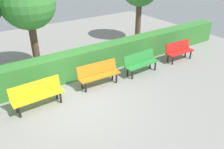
# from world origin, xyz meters

# --- Properties ---
(ground_plane) EXTENTS (19.96, 19.96, 0.00)m
(ground_plane) POSITION_xyz_m (0.00, 0.00, 0.00)
(ground_plane) COLOR gray
(bench_red) EXTENTS (1.48, 0.51, 0.86)m
(bench_red) POSITION_xyz_m (-5.37, -0.66, 0.48)
(bench_red) COLOR red
(bench_red) RESTS_ON ground_plane
(bench_green) EXTENTS (1.61, 0.52, 0.86)m
(bench_green) POSITION_xyz_m (-3.06, -0.66, 0.48)
(bench_green) COLOR #2D8C38
(bench_green) RESTS_ON ground_plane
(bench_orange) EXTENTS (1.62, 0.55, 0.86)m
(bench_orange) POSITION_xyz_m (-1.10, -0.77, 0.48)
(bench_orange) COLOR orange
(bench_orange) RESTS_ON ground_plane
(bench_yellow) EXTENTS (1.65, 0.50, 0.86)m
(bench_yellow) POSITION_xyz_m (1.23, -0.67, 0.48)
(bench_yellow) COLOR yellow
(bench_yellow) RESTS_ON ground_plane
(hedge_row) EXTENTS (15.96, 0.67, 1.07)m
(hedge_row) POSITION_xyz_m (-0.97, -1.85, 0.54)
(hedge_row) COLOR #387F33
(hedge_row) RESTS_ON ground_plane
(tree_mid) EXTENTS (2.09, 2.09, 3.90)m
(tree_mid) POSITION_xyz_m (0.40, -3.20, 2.82)
(tree_mid) COLOR brown
(tree_mid) RESTS_ON ground_plane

